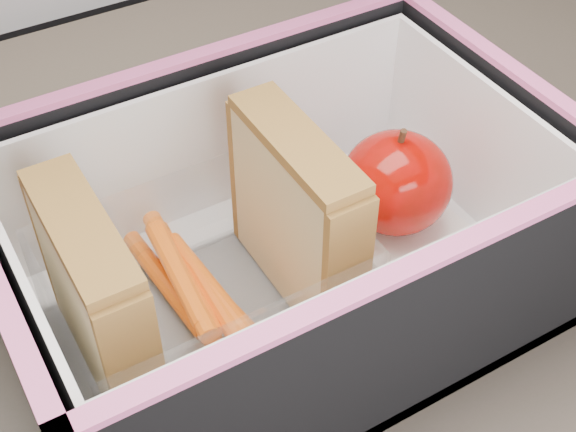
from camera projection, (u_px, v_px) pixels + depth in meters
name	position (u px, v px, depth m)	size (l,w,h in m)	color
kitchen_table	(302.00, 332.00, 0.61)	(1.20, 0.80, 0.75)	#534640
lunch_bag	(277.00, 219.00, 0.47)	(0.33, 0.31, 0.32)	black
plastic_tub	(205.00, 284.00, 0.46)	(0.17, 0.12, 0.07)	white
sandwich_left	(97.00, 298.00, 0.42)	(0.03, 0.10, 0.11)	beige
sandwich_right	(296.00, 215.00, 0.47)	(0.03, 0.10, 0.12)	beige
carrot_sticks	(199.00, 295.00, 0.48)	(0.05, 0.16, 0.03)	orange
paper_napkin	(391.00, 222.00, 0.54)	(0.07, 0.08, 0.01)	white
red_apple	(396.00, 182.00, 0.52)	(0.08, 0.08, 0.08)	#870C01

